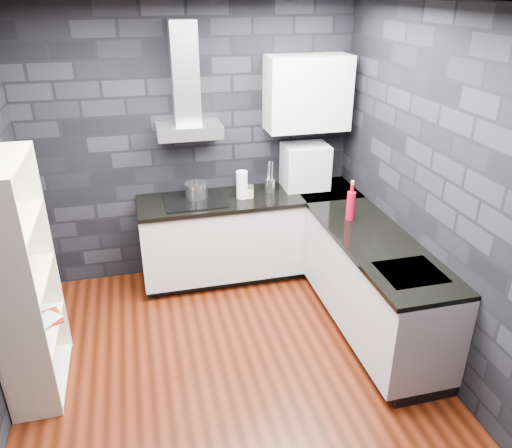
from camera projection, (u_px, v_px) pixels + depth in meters
name	position (u px, v px, depth m)	size (l,w,h in m)	color
ground	(228.00, 361.00, 4.08)	(3.20, 3.20, 0.00)	#47170A
ceiling	(217.00, 1.00, 2.92)	(3.20, 3.20, 0.00)	silver
wall_back	(193.00, 146.00, 4.92)	(3.20, 0.05, 2.70)	black
wall_front	(294.00, 366.00, 2.08)	(3.20, 0.05, 2.70)	black
wall_right	(430.00, 190.00, 3.85)	(0.05, 3.20, 2.70)	black
toekick_back	(250.00, 268.00, 5.34)	(2.18, 0.50, 0.10)	black
toekick_right	(373.00, 325.00, 4.44)	(0.50, 1.78, 0.10)	black
counter_back_cab	(250.00, 233.00, 5.12)	(2.20, 0.60, 0.76)	silver
counter_right_cab	(374.00, 285.00, 4.25)	(0.60, 1.80, 0.76)	silver
counter_back_top	(250.00, 198.00, 4.94)	(2.20, 0.62, 0.04)	black
counter_right_top	(378.00, 243.00, 4.07)	(0.62, 1.80, 0.04)	black
counter_corner_top	(326.00, 190.00, 5.12)	(0.62, 0.62, 0.04)	black
hood_body	(189.00, 130.00, 4.65)	(0.60, 0.34, 0.12)	silver
hood_chimney	(185.00, 73.00, 4.49)	(0.24, 0.20, 0.90)	silver
upper_cabinet	(307.00, 93.00, 4.77)	(0.80, 0.35, 0.70)	silver
cooktop	(195.00, 200.00, 4.82)	(0.58, 0.50, 0.01)	black
sink_rim	(411.00, 272.00, 3.63)	(0.44, 0.40, 0.01)	silver
pot	(196.00, 191.00, 4.85)	(0.22, 0.22, 0.13)	silver
glass_vase	(242.00, 185.00, 4.84)	(0.11, 0.11, 0.27)	silver
storage_jar	(249.00, 192.00, 4.88)	(0.09, 0.09, 0.11)	tan
utensil_crock	(270.00, 185.00, 5.01)	(0.10, 0.10, 0.13)	silver
appliance_garage	(305.00, 166.00, 5.06)	(0.45, 0.35, 0.45)	#AEB1B6
red_bottle	(351.00, 206.00, 4.39)	(0.08, 0.08, 0.26)	maroon
bookshelf	(23.00, 283.00, 3.50)	(0.34, 0.80, 1.80)	beige
fruit_bowl	(19.00, 286.00, 3.39)	(0.22, 0.22, 0.05)	white
book_red	(34.00, 311.00, 3.75)	(0.18, 0.02, 0.24)	#931708
book_second	(33.00, 307.00, 3.76)	(0.17, 0.02, 0.23)	#B2B2B2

